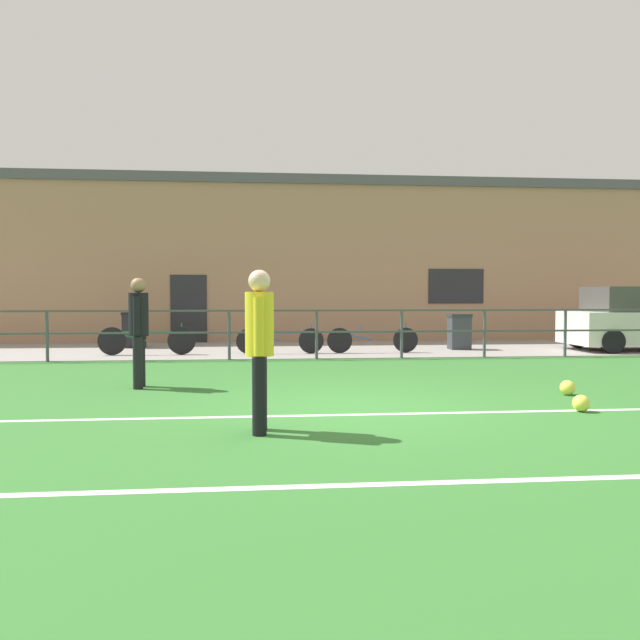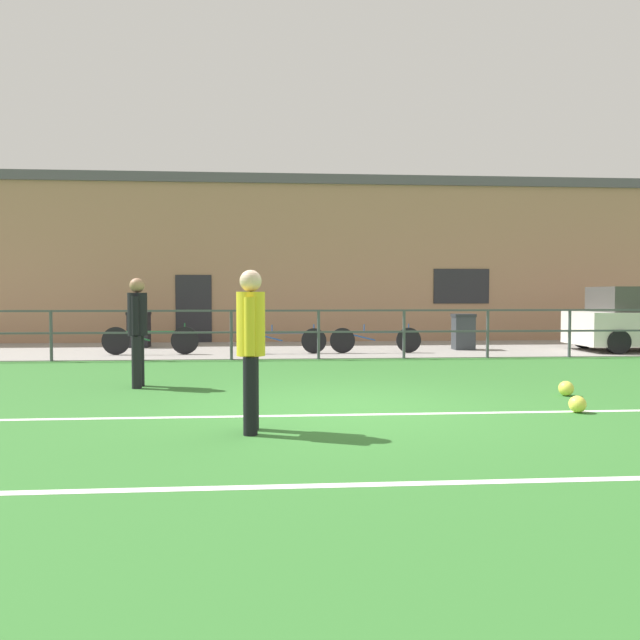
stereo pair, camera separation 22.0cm
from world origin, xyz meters
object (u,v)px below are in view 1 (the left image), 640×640
object	(u,v)px
player_striker	(260,340)
bicycle_parked_0	(280,340)
trash_bin_0	(134,330)
soccer_ball_spare	(567,388)
bicycle_parked_2	(147,340)
trash_bin_1	(459,331)
player_goalkeeper	(139,326)
bicycle_parked_1	(372,340)
soccer_ball_match	(581,403)

from	to	relation	value
player_striker	bicycle_parked_0	distance (m)	8.55
trash_bin_0	player_striker	bearing A→B (deg)	-71.53
soccer_ball_spare	bicycle_parked_2	distance (m)	9.82
player_striker	trash_bin_0	size ratio (longest dim) A/B	1.79
player_striker	trash_bin_1	distance (m)	10.70
player_striker	bicycle_parked_2	distance (m)	8.98
player_goalkeeper	bicycle_parked_1	bearing A→B (deg)	135.14
trash_bin_1	player_striker	bearing A→B (deg)	-119.73
bicycle_parked_2	soccer_ball_match	bearing A→B (deg)	-48.28
player_striker	soccer_ball_match	xyz separation A→B (m)	(4.08, 0.78, -0.89)
bicycle_parked_0	player_striker	bearing A→B (deg)	-93.00
bicycle_parked_1	bicycle_parked_2	xyz separation A→B (m)	(-5.60, -0.00, 0.02)
bicycle_parked_0	bicycle_parked_2	distance (m)	3.25
player_striker	trash_bin_1	bearing A→B (deg)	151.90
player_striker	bicycle_parked_0	size ratio (longest dim) A/B	0.81
bicycle_parked_1	soccer_ball_spare	bearing A→B (deg)	-74.85
soccer_ball_match	trash_bin_0	distance (m)	12.48
soccer_ball_match	bicycle_parked_1	world-z (taller)	bicycle_parked_1
soccer_ball_match	trash_bin_0	xyz separation A→B (m)	(-7.64, 9.86, 0.41)
player_striker	soccer_ball_match	size ratio (longest dim) A/B	8.15
trash_bin_1	bicycle_parked_1	bearing A→B (deg)	-162.99
soccer_ball_match	player_striker	bearing A→B (deg)	-169.13
soccer_ball_spare	trash_bin_0	world-z (taller)	trash_bin_0
trash_bin_1	player_goalkeeper	bearing A→B (deg)	-140.64
player_striker	bicycle_parked_0	xyz separation A→B (m)	(0.45, 8.51, -0.65)
bicycle_parked_0	trash_bin_0	size ratio (longest dim) A/B	2.21
soccer_ball_match	soccer_ball_spare	world-z (taller)	soccer_ball_spare
bicycle_parked_0	bicycle_parked_2	world-z (taller)	bicycle_parked_2
trash_bin_0	bicycle_parked_0	bearing A→B (deg)	-28.07
bicycle_parked_2	trash_bin_1	bearing A→B (deg)	5.42
bicycle_parked_2	player_goalkeeper	bearing A→B (deg)	-80.56
bicycle_parked_0	soccer_ball_spare	bearing A→B (deg)	-57.74
soccer_ball_match	soccer_ball_spare	xyz separation A→B (m)	(0.46, 1.23, 0.00)
player_striker	bicycle_parked_2	xyz separation A→B (m)	(-2.81, 8.51, -0.62)
bicycle_parked_1	trash_bin_1	world-z (taller)	trash_bin_1
soccer_ball_spare	player_goalkeeper	bearing A→B (deg)	168.52
bicycle_parked_1	trash_bin_0	bearing A→B (deg)	161.41
trash_bin_0	trash_bin_1	xyz separation A→B (m)	(8.86, -1.36, -0.02)
player_goalkeeper	bicycle_parked_0	bearing A→B (deg)	152.77
player_striker	trash_bin_1	world-z (taller)	player_striker
soccer_ball_spare	bicycle_parked_2	xyz separation A→B (m)	(-7.35, 6.50, 0.27)
soccer_ball_spare	trash_bin_0	bearing A→B (deg)	133.19
soccer_ball_match	trash_bin_1	distance (m)	8.59
bicycle_parked_0	bicycle_parked_1	bearing A→B (deg)	0.00
player_striker	trash_bin_0	world-z (taller)	player_striker
player_goalkeeper	bicycle_parked_2	xyz separation A→B (m)	(-0.86, 5.18, -0.62)
soccer_ball_match	trash_bin_1	bearing A→B (deg)	81.84
bicycle_parked_0	trash_bin_1	world-z (taller)	trash_bin_1
bicycle_parked_2	soccer_ball_spare	bearing A→B (deg)	-41.45
soccer_ball_match	bicycle_parked_2	xyz separation A→B (m)	(-6.89, 7.73, 0.27)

